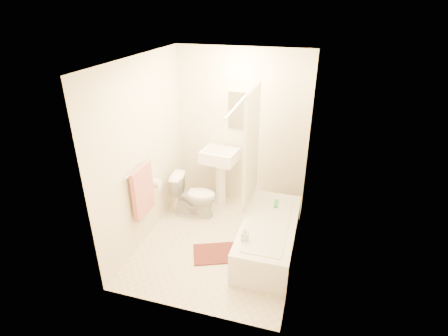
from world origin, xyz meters
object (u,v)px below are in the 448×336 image
(sink, at_px, (220,175))
(soap_bottle, at_px, (245,234))
(toilet, at_px, (194,196))
(bathtub, at_px, (269,236))
(bath_mat, at_px, (215,253))

(sink, bearing_deg, soap_bottle, -55.61)
(soap_bottle, bearing_deg, toilet, 136.24)
(bathtub, bearing_deg, soap_bottle, -116.57)
(bathtub, height_order, bath_mat, bathtub)
(toilet, xyz_separation_m, bathtub, (1.22, -0.52, -0.11))
(toilet, height_order, bathtub, toilet)
(toilet, xyz_separation_m, sink, (0.28, 0.42, 0.18))
(bathtub, xyz_separation_m, bath_mat, (-0.64, -0.28, -0.20))
(toilet, xyz_separation_m, bath_mat, (0.57, -0.80, -0.32))
(bath_mat, bearing_deg, sink, 103.60)
(toilet, height_order, bath_mat, toilet)
(bathtub, xyz_separation_m, soap_bottle, (-0.22, -0.44, 0.30))
(sink, xyz_separation_m, bathtub, (0.94, -0.94, -0.29))
(sink, relative_size, soap_bottle, 5.89)
(bathtub, bearing_deg, toilet, 156.91)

